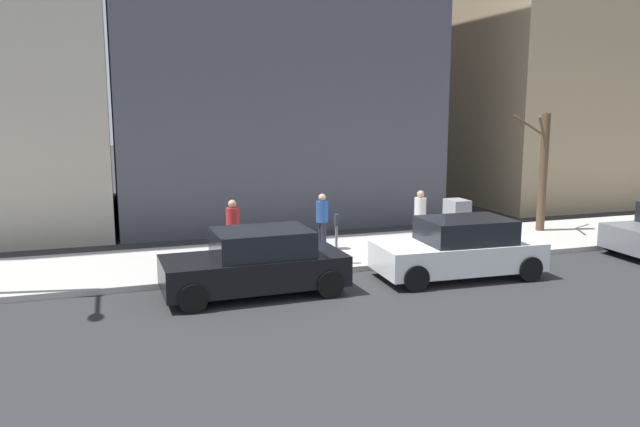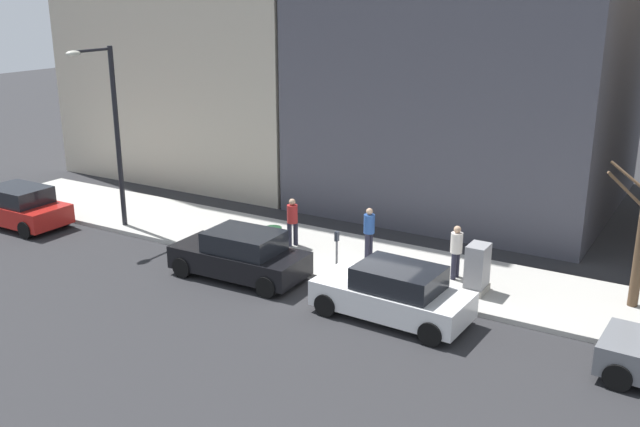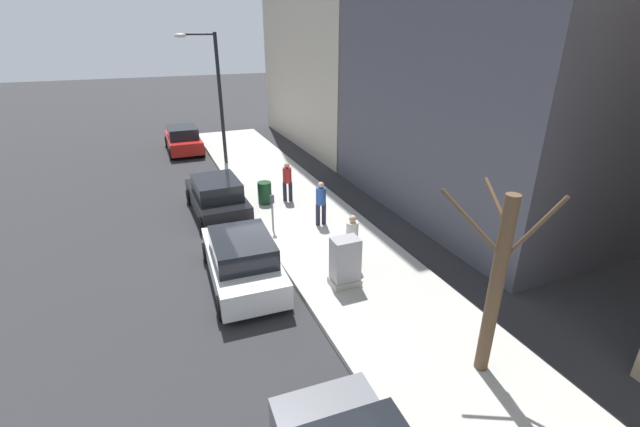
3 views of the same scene
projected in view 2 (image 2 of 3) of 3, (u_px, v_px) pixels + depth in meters
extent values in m
plane|color=#2B2B2D|center=(366.00, 291.00, 21.00)|extent=(120.00, 120.00, 0.00)
cube|color=#B2AFA8|center=(395.00, 267.00, 22.61)|extent=(4.00, 36.00, 0.15)
cylinder|color=black|center=(618.00, 377.00, 15.72)|extent=(0.24, 0.65, 0.64)
cylinder|color=black|center=(633.00, 346.00, 17.08)|extent=(0.24, 0.65, 0.64)
cube|color=white|center=(392.00, 299.00, 19.11)|extent=(1.96, 4.27, 0.70)
cube|color=black|center=(399.00, 278.00, 18.81)|extent=(1.68, 2.26, 0.60)
cylinder|color=black|center=(326.00, 305.00, 19.31)|extent=(0.24, 0.65, 0.64)
cylinder|color=black|center=(357.00, 284.00, 20.67)|extent=(0.24, 0.65, 0.64)
cylinder|color=black|center=(431.00, 334.00, 17.70)|extent=(0.24, 0.65, 0.64)
cylinder|color=black|center=(457.00, 309.00, 19.06)|extent=(0.24, 0.65, 0.64)
cube|color=black|center=(239.00, 260.00, 21.84)|extent=(1.92, 4.25, 0.70)
cube|color=black|center=(244.00, 241.00, 21.56)|extent=(1.66, 2.24, 0.60)
cylinder|color=black|center=(182.00, 267.00, 21.93)|extent=(0.24, 0.65, 0.64)
cylinder|color=black|center=(216.00, 251.00, 23.35)|extent=(0.24, 0.65, 0.64)
cylinder|color=black|center=(267.00, 287.00, 20.49)|extent=(0.24, 0.65, 0.64)
cylinder|color=black|center=(297.00, 268.00, 21.90)|extent=(0.24, 0.65, 0.64)
cube|color=red|center=(17.00, 211.00, 26.74)|extent=(1.81, 4.21, 0.70)
cube|color=black|center=(18.00, 195.00, 26.45)|extent=(1.61, 2.20, 0.60)
cylinder|color=black|center=(11.00, 205.00, 28.27)|extent=(0.22, 0.64, 0.64)
cylinder|color=black|center=(26.00, 230.00, 25.36)|extent=(0.22, 0.64, 0.64)
cylinder|color=black|center=(64.00, 217.00, 26.76)|extent=(0.22, 0.64, 0.64)
cylinder|color=slate|center=(337.00, 257.00, 21.78)|extent=(0.07, 0.07, 1.05)
cube|color=#2D333D|center=(337.00, 236.00, 21.58)|extent=(0.14, 0.10, 0.30)
cube|color=#A8A399|center=(476.00, 288.00, 20.58)|extent=(0.83, 0.61, 0.18)
cube|color=#939399|center=(477.00, 265.00, 20.37)|extent=(0.75, 0.55, 1.25)
cylinder|color=black|center=(118.00, 139.00, 25.51)|extent=(0.18, 0.18, 6.50)
cylinder|color=black|center=(92.00, 50.00, 23.91)|extent=(1.60, 0.10, 0.10)
ellipsoid|color=beige|center=(73.00, 54.00, 23.27)|extent=(0.56, 0.32, 0.20)
cylinder|color=brown|center=(630.00, 177.00, 19.05)|extent=(0.36, 1.11, 0.77)
cylinder|color=brown|center=(628.00, 192.00, 18.55)|extent=(0.88, 1.02, 1.18)
cylinder|color=#14381E|center=(273.00, 240.00, 23.47)|extent=(0.56, 0.56, 0.90)
cylinder|color=#1E1E2D|center=(454.00, 266.00, 21.36)|extent=(0.16, 0.16, 0.82)
cylinder|color=#1E1E2D|center=(457.00, 264.00, 21.55)|extent=(0.16, 0.16, 0.82)
cylinder|color=silver|center=(457.00, 243.00, 21.24)|extent=(0.36, 0.36, 0.62)
sphere|color=tan|center=(457.00, 229.00, 21.11)|extent=(0.22, 0.22, 0.22)
cylinder|color=#1E1E2D|center=(367.00, 246.00, 23.07)|extent=(0.16, 0.16, 0.82)
cylinder|color=#1E1E2D|center=(370.00, 244.00, 23.27)|extent=(0.16, 0.16, 0.82)
cylinder|color=#23478C|center=(369.00, 224.00, 22.96)|extent=(0.36, 0.36, 0.62)
sphere|color=tan|center=(369.00, 211.00, 22.83)|extent=(0.22, 0.22, 0.22)
cylinder|color=#1E1E2D|center=(289.00, 235.00, 24.14)|extent=(0.16, 0.16, 0.82)
cylinder|color=#1E1E2D|center=(296.00, 233.00, 24.26)|extent=(0.16, 0.16, 0.82)
cylinder|color=#A52323|center=(292.00, 214.00, 23.98)|extent=(0.36, 0.36, 0.62)
sphere|color=tan|center=(292.00, 202.00, 23.86)|extent=(0.22, 0.22, 0.22)
cube|color=#4C4C56|center=(480.00, 15.00, 28.46)|extent=(11.64, 11.64, 15.04)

